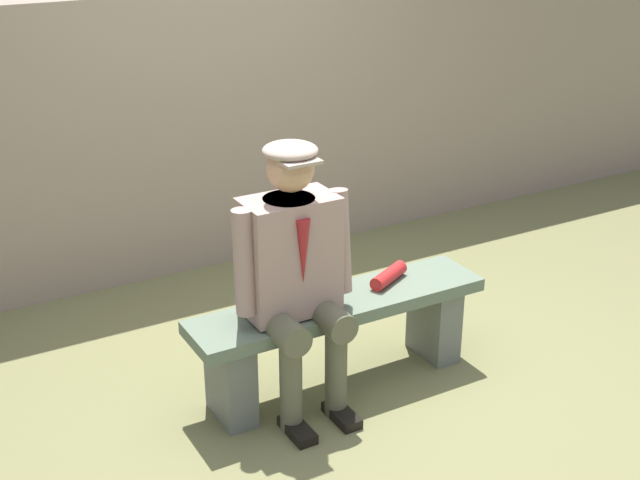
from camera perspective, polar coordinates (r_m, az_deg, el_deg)
The scene contains 5 objects.
ground_plane at distance 4.64m, azimuth 1.21°, elevation -9.40°, with size 30.00×30.00×0.00m, color #696941.
bench at distance 4.47m, azimuth 1.25°, elevation -5.76°, with size 1.59×0.36×0.50m.
seated_man at distance 4.11m, azimuth -1.69°, elevation -1.69°, with size 0.62×0.54×1.37m.
rolled_magazine at distance 4.56m, azimuth 4.55°, elevation -2.37°, with size 0.08×0.08×0.27m, color #B21E1E.
stadium_wall at distance 5.78m, azimuth -8.07°, elevation 7.00°, with size 12.00×0.24×1.82m, color gray.
Camera 1 is at (2.01, 3.35, 2.49)m, focal length 48.55 mm.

